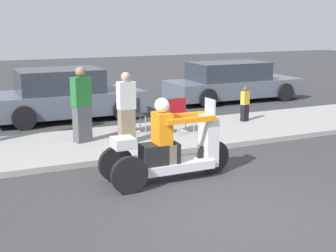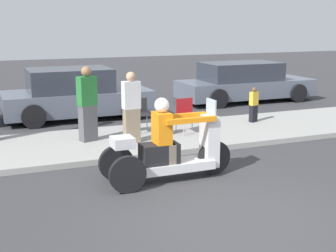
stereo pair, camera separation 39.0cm
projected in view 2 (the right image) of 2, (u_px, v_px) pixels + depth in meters
name	position (u px, v px, depth m)	size (l,w,h in m)	color
ground_plane	(230.00, 218.00, 6.79)	(60.00, 60.00, 0.00)	#38383A
sidewalk_strip	(132.00, 140.00, 10.93)	(28.00, 2.80, 0.12)	#9E9E99
motorcycle_trike	(168.00, 151.00, 8.28)	(2.41, 0.78, 1.50)	black
spectator_mid_group	(131.00, 109.00, 10.35)	(0.39, 0.25, 1.59)	gray
spectator_near_curb	(87.00, 105.00, 10.48)	(0.46, 0.35, 1.69)	#515156
spectator_far_back	(254.00, 105.00, 12.54)	(0.25, 0.19, 0.94)	black
folding_chair_set_back	(186.00, 112.00, 11.38)	(0.47, 0.47, 0.82)	#A5A8AD
folding_chair_curbside	(139.00, 112.00, 11.41)	(0.50, 0.50, 0.82)	#A5A8AD
parked_car_lot_far	(75.00, 95.00, 13.57)	(4.21, 2.04, 1.46)	slate
parked_car_lot_left	(244.00, 83.00, 16.44)	(4.82, 1.99, 1.37)	slate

